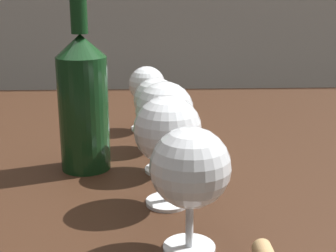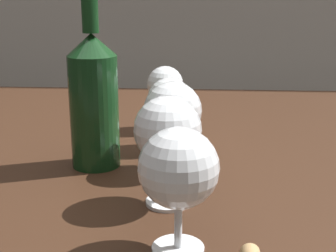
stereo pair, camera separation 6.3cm
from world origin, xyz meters
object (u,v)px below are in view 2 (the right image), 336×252
Objects in this scene: wine_glass_rose at (173,113)px; wine_glass_pinot at (179,170)px; wine_glass_amber at (165,86)px; wine_glass_white at (170,102)px; wine_glass_chardonnay at (168,130)px; wine_bottle at (94,98)px.

wine_glass_pinot is at bearing -85.47° from wine_glass_rose.
wine_glass_amber is at bearing 95.73° from wine_glass_pinot.
wine_glass_white is at bearing 95.05° from wine_glass_pinot.
wine_glass_chardonnay is 1.15× the size of wine_glass_amber.
wine_glass_rose reaches higher than wine_glass_white.
wine_glass_white is at bearing 38.42° from wine_bottle.
wine_bottle reaches higher than wine_glass_rose.
wine_glass_amber is (-0.05, 0.48, -0.01)m from wine_glass_pinot.
wine_bottle reaches higher than wine_glass_white.
wine_glass_amber is (-0.03, 0.35, -0.01)m from wine_glass_chardonnay.
wine_glass_rose is 0.50× the size of wine_bottle.
wine_bottle is (-0.13, 0.14, 0.01)m from wine_glass_chardonnay.
wine_glass_pinot is 0.48m from wine_glass_amber.
wine_glass_chardonnay reaches higher than wine_glass_amber.
wine_glass_rose is (-0.02, 0.24, -0.00)m from wine_glass_pinot.
wine_bottle is at bearing -115.04° from wine_glass_amber.
wine_glass_rose reaches higher than wine_glass_amber.
wine_glass_chardonnay is (-0.02, 0.12, 0.01)m from wine_glass_pinot.
wine_glass_pinot is 0.99× the size of wine_glass_rose.
wine_glass_white is at bearing 92.99° from wine_glass_chardonnay.
wine_glass_amber is at bearing 64.96° from wine_bottle.
wine_glass_chardonnay is 0.36m from wine_glass_amber.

